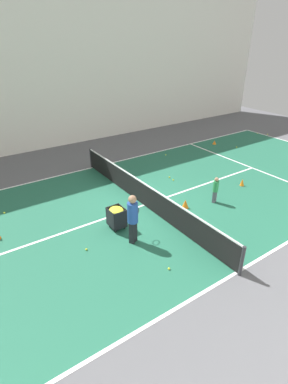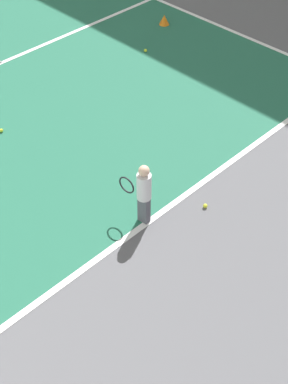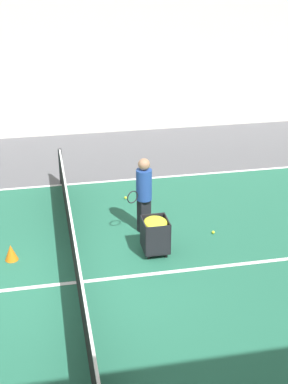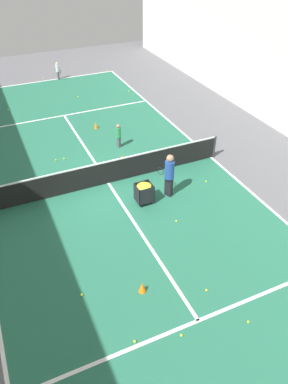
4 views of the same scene
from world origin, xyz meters
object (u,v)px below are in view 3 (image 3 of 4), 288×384
Objects in this scene: tennis_net at (76,259)px; ball_cart at (155,229)px; coach_at_net at (144,190)px; training_cone_0 at (11,252)px.

ball_cart is (-0.76, 1.66, 0.04)m from tennis_net.
coach_at_net reaches higher than tennis_net.
training_cone_0 is at bearing -13.93° from coach_at_net.
tennis_net is 2.44m from coach_at_net.
training_cone_0 is (-0.31, -2.88, -0.38)m from ball_cart.
training_cone_0 is at bearing -131.29° from tennis_net.
tennis_net is at bearing -65.53° from ball_cart.
coach_at_net reaches higher than ball_cart.
coach_at_net reaches higher than training_cone_0.
ball_cart is at bearing 114.47° from tennis_net.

